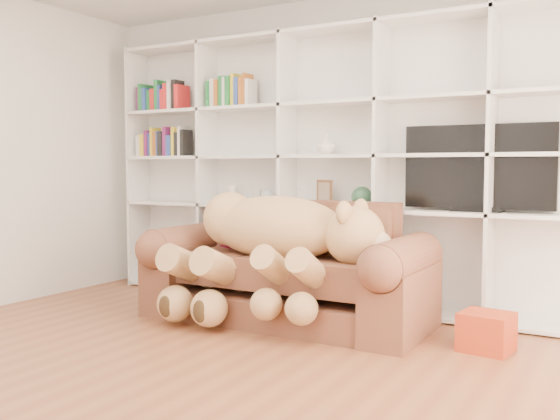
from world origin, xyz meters
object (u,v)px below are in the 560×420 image
Objects in this scene: tv at (478,169)px; teddy_bear at (271,240)px; gift_box at (486,332)px; sofa at (288,276)px.

teddy_bear is at bearing -146.98° from tv.
gift_box is (1.57, 0.12, -0.52)m from teddy_bear.
sofa is 1.96× the size of tv.
teddy_bear is 1.69m from tv.
gift_box is at bearing -72.56° from tv.
teddy_bear is 1.48× the size of tv.
tv is (1.30, 0.68, 0.84)m from sofa.
gift_box is (1.54, -0.07, -0.22)m from sofa.
sofa is at bearing 177.39° from gift_box.
teddy_bear is 1.66m from gift_box.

